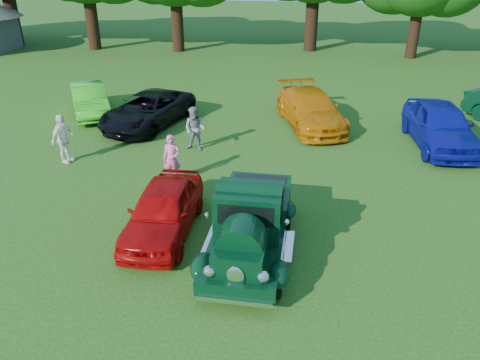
% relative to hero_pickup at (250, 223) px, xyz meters
% --- Properties ---
extents(ground, '(120.00, 120.00, 0.00)m').
position_rel_hero_pickup_xyz_m(ground, '(-0.46, 0.32, -0.76)').
color(ground, '#1F4610').
rests_on(ground, ground).
extents(hero_pickup, '(2.10, 4.51, 1.76)m').
position_rel_hero_pickup_xyz_m(hero_pickup, '(0.00, 0.00, 0.00)').
color(hero_pickup, black).
rests_on(hero_pickup, ground).
extents(red_convertible, '(1.64, 3.81, 1.28)m').
position_rel_hero_pickup_xyz_m(red_convertible, '(-2.28, 0.47, -0.12)').
color(red_convertible, '#A70707').
rests_on(red_convertible, ground).
extents(back_car_lime, '(3.18, 4.10, 1.30)m').
position_rel_hero_pickup_xyz_m(back_car_lime, '(-8.39, 9.17, -0.11)').
color(back_car_lime, green).
rests_on(back_car_lime, ground).
extents(back_car_black, '(3.26, 5.13, 1.32)m').
position_rel_hero_pickup_xyz_m(back_car_black, '(-5.38, 8.17, -0.10)').
color(back_car_black, black).
rests_on(back_car_black, ground).
extents(back_car_orange, '(3.44, 5.22, 1.41)m').
position_rel_hero_pickup_xyz_m(back_car_orange, '(1.15, 9.22, -0.06)').
color(back_car_orange, '#BD6706').
rests_on(back_car_orange, ground).
extents(back_car_blue, '(2.31, 4.84, 1.60)m').
position_rel_hero_pickup_xyz_m(back_car_blue, '(5.84, 7.77, 0.03)').
color(back_car_blue, '#0C1086').
rests_on(back_car_blue, ground).
extents(spectator_pink, '(0.60, 0.43, 1.51)m').
position_rel_hero_pickup_xyz_m(spectator_pink, '(-2.91, 3.34, -0.01)').
color(spectator_pink, pink).
rests_on(spectator_pink, ground).
extents(spectator_grey, '(0.87, 0.73, 1.60)m').
position_rel_hero_pickup_xyz_m(spectator_grey, '(-2.84, 5.91, 0.03)').
color(spectator_grey, gray).
rests_on(spectator_grey, ground).
extents(spectator_white, '(0.62, 1.05, 1.68)m').
position_rel_hero_pickup_xyz_m(spectator_white, '(-6.94, 4.17, 0.07)').
color(spectator_white, white).
rests_on(spectator_white, ground).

